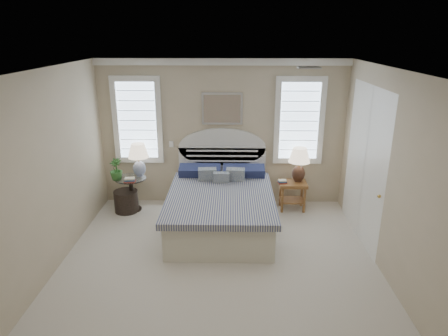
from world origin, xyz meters
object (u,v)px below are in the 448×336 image
nightstand_right (292,190)px  lamp_right (299,161)px  lamp_left (139,156)px  side_table_left (131,190)px  bed (221,205)px  floor_pot (126,201)px

nightstand_right → lamp_right: size_ratio=0.83×
nightstand_right → lamp_left: 2.87m
lamp_right → side_table_left: bearing=-176.8°
bed → floor_pot: bearing=162.9°
nightstand_right → lamp_right: lamp_right is taller
side_table_left → lamp_left: size_ratio=1.03×
bed → lamp_left: bed is taller
side_table_left → floor_pot: bearing=-151.2°
lamp_left → floor_pot: bearing=-143.6°
nightstand_right → lamp_left: (-2.81, 0.02, 0.62)m
bed → floor_pot: bed is taller
bed → lamp_right: size_ratio=3.55×
nightstand_right → side_table_left: bearing=-178.1°
side_table_left → bed: bearing=-19.7°
bed → side_table_left: bearing=160.3°
nightstand_right → floor_pot: 3.06m
side_table_left → nightstand_right: (2.95, 0.10, -0.00)m
side_table_left → lamp_right: size_ratio=0.98×
lamp_left → lamp_right: (2.91, 0.04, -0.08)m
side_table_left → lamp_left: (0.14, 0.12, 0.62)m
bed → lamp_left: (-1.51, 0.72, 0.62)m
side_table_left → floor_pot: side_table_left is taller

